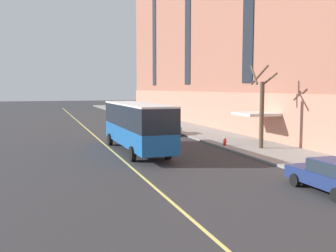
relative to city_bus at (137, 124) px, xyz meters
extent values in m
plane|color=#303033|center=(0.19, -2.52, -2.14)|extent=(260.00, 260.00, 0.00)
cube|color=gray|center=(9.79, 0.48, -2.07)|extent=(5.72, 160.00, 0.15)
cube|color=tan|center=(12.58, -2.52, 0.06)|extent=(0.14, 110.00, 4.40)
cube|color=silver|center=(11.05, 1.27, 0.46)|extent=(3.20, 3.40, 0.24)
cube|color=#1E232B|center=(12.60, 38.73, 15.22)|extent=(0.10, 2.00, 24.00)
cube|color=#19569E|center=(0.00, -0.03, -0.86)|extent=(2.73, 12.09, 1.33)
cube|color=black|center=(0.00, -0.03, 0.63)|extent=(2.74, 12.09, 1.63)
cube|color=silver|center=(0.00, -0.03, 1.50)|extent=(2.75, 12.09, 0.12)
cube|color=#19232D|center=(-0.12, 6.03, 0.46)|extent=(2.30, 0.12, 1.22)
cube|color=orange|center=(-0.12, 6.04, 1.26)|extent=(1.75, 0.09, 0.28)
cube|color=black|center=(-0.12, 6.05, -1.42)|extent=(2.45, 0.17, 0.24)
cube|color=white|center=(-0.99, 6.03, -1.17)|extent=(0.28, 0.07, 0.18)
cube|color=white|center=(0.76, 6.06, -1.17)|extent=(0.28, 0.07, 0.18)
cylinder|color=black|center=(-1.33, 4.17, -1.64)|extent=(0.32, 1.01, 1.00)
cylinder|color=black|center=(1.17, 4.21, -1.64)|extent=(0.32, 1.01, 1.00)
cylinder|color=black|center=(-1.18, -3.66, -1.64)|extent=(0.32, 1.01, 1.00)
cylinder|color=black|center=(1.32, -3.61, -1.64)|extent=(0.32, 1.01, 1.00)
cube|color=#4C4C51|center=(5.77, 20.75, -1.50)|extent=(1.92, 4.85, 0.64)
cube|color=#232D38|center=(5.78, 20.51, -0.90)|extent=(1.62, 2.21, 0.56)
cube|color=#4C4C51|center=(5.78, 20.51, -0.60)|extent=(1.58, 2.11, 0.04)
cylinder|color=black|center=(4.86, 22.20, -1.82)|extent=(0.24, 0.65, 0.64)
cylinder|color=black|center=(6.58, 22.26, -1.82)|extent=(0.24, 0.65, 0.64)
cylinder|color=black|center=(4.96, 19.23, -1.82)|extent=(0.24, 0.65, 0.64)
cylinder|color=black|center=(6.69, 19.29, -1.82)|extent=(0.24, 0.65, 0.64)
cube|color=navy|center=(5.86, -14.16, -1.50)|extent=(1.83, 4.69, 0.64)
cube|color=#232D38|center=(5.86, -14.40, -0.90)|extent=(1.60, 2.11, 0.56)
cube|color=navy|center=(5.86, -14.40, -0.60)|extent=(1.56, 2.02, 0.04)
cylinder|color=black|center=(4.97, -12.71, -1.82)|extent=(0.22, 0.64, 0.64)
cylinder|color=black|center=(6.75, -12.71, -1.82)|extent=(0.22, 0.64, 0.64)
cube|color=#B7B7BC|center=(5.61, 10.05, -1.50)|extent=(1.84, 4.48, 0.64)
cube|color=#232D38|center=(5.61, 9.83, -0.90)|extent=(1.59, 2.03, 0.56)
cube|color=#B7B7BC|center=(5.61, 9.83, -0.60)|extent=(1.55, 1.94, 0.04)
cylinder|color=black|center=(4.72, 11.42, -1.82)|extent=(0.23, 0.64, 0.64)
cylinder|color=black|center=(6.45, 11.45, -1.82)|extent=(0.23, 0.64, 0.64)
cylinder|color=black|center=(4.76, 8.66, -1.82)|extent=(0.23, 0.64, 0.64)
cylinder|color=black|center=(6.50, 8.69, -1.82)|extent=(0.23, 0.64, 0.64)
cylinder|color=brown|center=(9.52, -2.08, 0.61)|extent=(0.35, 0.35, 5.19)
cylinder|color=brown|center=(10.26, -1.94, 3.42)|extent=(0.43, 1.58, 0.97)
cylinder|color=brown|center=(9.68, -1.43, 3.75)|extent=(1.43, 0.49, 1.60)
cylinder|color=brown|center=(8.85, -1.96, 3.72)|extent=(0.40, 1.49, 1.55)
cylinder|color=red|center=(7.43, 0.05, -1.72)|extent=(0.24, 0.24, 0.55)
sphere|color=silver|center=(7.43, 0.05, -1.37)|extent=(0.20, 0.20, 0.20)
cylinder|color=silver|center=(7.27, 0.05, -1.66)|extent=(0.10, 0.09, 0.09)
cylinder|color=silver|center=(7.59, 0.05, -1.66)|extent=(0.10, 0.09, 0.09)
cube|color=#E0D66B|center=(-1.70, 0.48, -2.14)|extent=(0.16, 140.00, 0.01)
camera|label=1|loc=(-6.91, -28.86, 2.70)|focal=42.00mm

